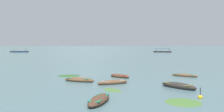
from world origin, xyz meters
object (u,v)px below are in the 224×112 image
Objects in this scene: ferry_1 at (162,52)px; rowboat_0 at (184,75)px; rowboat_1 at (120,76)px; ferry_0 at (19,52)px; mooring_buoy at (200,97)px; rowboat_5 at (113,82)px; rowboat_3 at (99,100)px; rowboat_2 at (79,80)px; rowboat_4 at (178,86)px.

rowboat_0 is at bearing -102.53° from ferry_1.
rowboat_1 is 0.28× the size of ferry_0.
ferry_1 is (87.37, -2.74, -0.00)m from ferry_0.
mooring_buoy is at bearing -62.16° from ferry_0.
ferry_0 is at bearing 116.41° from rowboat_5.
ferry_0 is 87.41m from ferry_1.
rowboat_3 is at bearing -100.17° from rowboat_1.
ferry_1 is 116.88m from mooring_buoy.
rowboat_1 is 0.81× the size of rowboat_5.
rowboat_0 is 11.77m from rowboat_5.
mooring_buoy is (7.06, -6.80, -0.09)m from rowboat_5.
rowboat_2 is 111.56m from ferry_1.
ferry_1 is (22.53, 101.41, 0.30)m from rowboat_0.
rowboat_3 is at bearing -145.50° from rowboat_4.
mooring_buoy is at bearing -63.33° from rowboat_1.
mooring_buoy is at bearing 7.22° from rowboat_3.
ferry_1 is at bearing 77.47° from rowboat_0.
rowboat_4 is 3.71× the size of mooring_buoy.
rowboat_2 is 10.14m from rowboat_3.
rowboat_0 is 0.93× the size of rowboat_5.
rowboat_4 reaches higher than rowboat_3.
rowboat_3 is 4.02× the size of mooring_buoy.
rowboat_1 is at bearing 126.78° from rowboat_4.
ferry_1 is (36.79, 105.32, 0.26)m from rowboat_2.
rowboat_0 is 122.68m from ferry_0.
rowboat_4 is (7.92, 5.44, 0.03)m from rowboat_3.
mooring_buoy reaches higher than rowboat_1.
rowboat_2 is 1.10× the size of rowboat_5.
rowboat_4 is 4.41m from mooring_buoy.
ferry_0 is at bearing 114.37° from rowboat_3.
rowboat_4 reaches higher than rowboat_1.
rowboat_0 is at bearing -58.10° from ferry_0.
rowboat_2 reaches higher than rowboat_5.
rowboat_5 is (-10.23, -5.80, 0.04)m from rowboat_0.
rowboat_1 is 0.81× the size of rowboat_4.
rowboat_2 is at bearing 141.88° from mooring_buoy.
rowboat_4 is 127.99m from ferry_0.
rowboat_5 is (4.02, -1.89, -0.00)m from rowboat_2.
rowboat_3 is 119.98m from ferry_1.
rowboat_0 is 8.95m from rowboat_4.
rowboat_4 is (10.71, -4.30, 0.03)m from rowboat_2.
ferry_0 reaches higher than rowboat_4.
mooring_buoy is (-25.71, -114.02, -0.35)m from ferry_1.
ferry_0 reaches higher than rowboat_5.
rowboat_1 is (-9.14, -0.72, 0.03)m from rowboat_0.
rowboat_4 is at bearing -21.89° from rowboat_2.
rowboat_5 is at bearing -102.13° from rowboat_1.
rowboat_4 is at bearing -61.39° from ferry_0.
rowboat_5 is 3.73× the size of mooring_buoy.
rowboat_3 is at bearing -106.46° from ferry_1.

